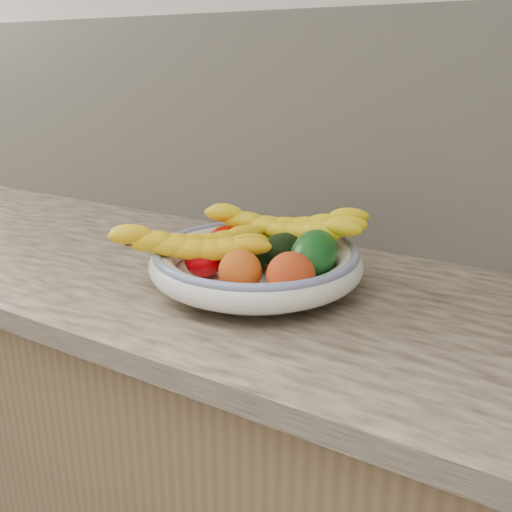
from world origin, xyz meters
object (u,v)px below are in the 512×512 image
object	(u,v)px
fruit_bowl	(256,262)
banana_bunch_front	(191,249)
banana_bunch_back	(283,231)
green_mango	(314,255)

from	to	relation	value
fruit_bowl	banana_bunch_front	distance (m)	0.12
fruit_bowl	banana_bunch_front	bearing A→B (deg)	-137.10
fruit_bowl	banana_bunch_back	world-z (taller)	banana_bunch_back
green_mango	banana_bunch_front	world-z (taller)	green_mango
fruit_bowl	banana_bunch_front	xyz separation A→B (m)	(-0.09, -0.08, 0.03)
fruit_bowl	green_mango	size ratio (longest dim) A/B	3.17
green_mango	banana_bunch_back	distance (m)	0.12
green_mango	banana_bunch_back	xyz separation A→B (m)	(-0.10, 0.06, 0.01)
banana_bunch_back	fruit_bowl	bearing A→B (deg)	-111.81
fruit_bowl	banana_bunch_front	world-z (taller)	banana_bunch_front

